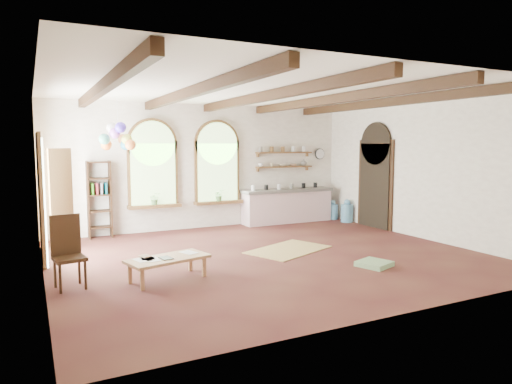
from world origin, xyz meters
TOP-DOWN VIEW (x-y plane):
  - floor at (0.00, 0.00)m, footprint 8.00×8.00m
  - ceiling_beams at (0.00, 0.00)m, footprint 6.20×6.80m
  - window_left at (-1.40, 3.43)m, footprint 1.30×0.28m
  - window_right at (0.30, 3.43)m, footprint 1.30×0.28m
  - left_doorway at (-3.95, 1.80)m, footprint 0.10×1.90m
  - right_doorway at (3.95, 1.50)m, footprint 0.10×1.30m
  - kitchen_counter at (2.30, 3.20)m, footprint 2.68×0.62m
  - wall_shelf_lower at (2.30, 3.38)m, footprint 1.70×0.24m
  - wall_shelf_upper at (2.30, 3.38)m, footprint 1.70×0.24m
  - wall_clock at (3.55, 3.45)m, footprint 0.32×0.04m
  - bookshelf at (-2.70, 3.32)m, footprint 0.53×0.32m
  - coffee_table at (-2.20, -0.68)m, footprint 1.40×0.89m
  - side_chair at (-3.65, -0.43)m, footprint 0.50×0.50m
  - floor_mat at (0.61, 0.25)m, footprint 1.98×1.63m
  - floor_cushion at (1.34, -1.53)m, footprint 0.66×0.66m
  - water_jug_a at (3.75, 3.05)m, footprint 0.29×0.29m
  - water_jug_b at (3.82, 2.46)m, footprint 0.33×0.33m
  - balloon_cluster at (-2.41, 2.30)m, footprint 0.73×0.81m
  - table_book at (-2.59, -0.51)m, footprint 0.22×0.26m
  - tablet at (-2.24, -0.73)m, footprint 0.20×0.26m
  - potted_plant_left at (-1.40, 3.32)m, footprint 0.27×0.23m
  - potted_plant_right at (0.30, 3.32)m, footprint 0.27×0.23m
  - shelf_cup_a at (1.55, 3.38)m, footprint 0.12×0.10m
  - shelf_cup_b at (1.90, 3.38)m, footprint 0.10×0.10m
  - shelf_bowl_a at (2.25, 3.38)m, footprint 0.22×0.22m
  - shelf_bowl_b at (2.60, 3.38)m, footprint 0.20×0.20m
  - shelf_vase at (2.95, 3.38)m, footprint 0.18×0.18m

SIDE VIEW (x-z plane):
  - floor at x=0.00m, z-range 0.00..0.00m
  - floor_mat at x=0.61m, z-range 0.00..0.02m
  - floor_cushion at x=1.34m, z-range 0.00..0.09m
  - water_jug_a at x=3.75m, z-range -0.04..0.53m
  - water_jug_b at x=3.82m, z-range -0.04..0.60m
  - side_chair at x=-3.65m, z-range -0.24..0.88m
  - coffee_table at x=-2.20m, z-range 0.14..0.51m
  - tablet at x=-2.24m, z-range 0.37..0.38m
  - table_book at x=-2.59m, z-range 0.37..0.39m
  - kitchen_counter at x=2.30m, z-range 0.01..0.95m
  - potted_plant_left at x=-1.40m, z-range 0.70..1.00m
  - potted_plant_right at x=0.30m, z-range 0.70..1.00m
  - bookshelf at x=-2.70m, z-range 0.00..1.80m
  - right_doorway at x=3.95m, z-range -0.10..2.30m
  - left_doorway at x=-3.95m, z-range -0.10..2.40m
  - wall_shelf_lower at x=2.30m, z-range 1.53..1.57m
  - shelf_bowl_a at x=2.25m, z-range 1.57..1.62m
  - shelf_bowl_b at x=2.60m, z-range 1.57..1.63m
  - shelf_cup_b at x=1.90m, z-range 1.57..1.66m
  - shelf_cup_a at x=1.55m, z-range 1.57..1.67m
  - window_left at x=-1.40m, z-range 0.53..2.73m
  - window_right at x=0.30m, z-range 0.53..2.73m
  - shelf_vase at x=2.95m, z-range 1.57..1.76m
  - wall_clock at x=3.55m, z-range 1.74..2.06m
  - wall_shelf_upper at x=2.30m, z-range 1.93..1.97m
  - balloon_cluster at x=-2.41m, z-range 1.75..2.90m
  - ceiling_beams at x=0.00m, z-range 3.01..3.19m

